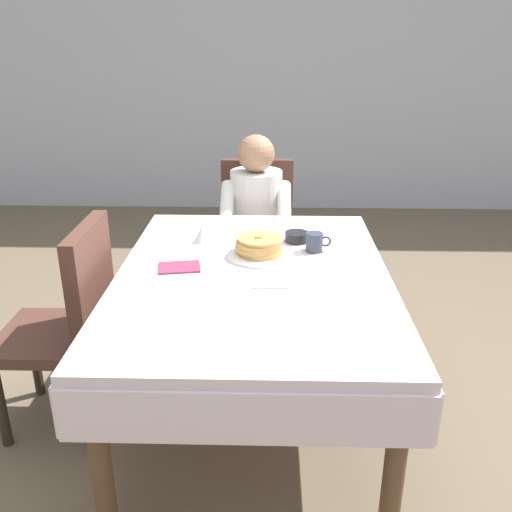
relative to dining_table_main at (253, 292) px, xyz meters
The scene contains 15 objects.
ground_plane 0.65m from the dining_table_main, ahead, with size 14.00×14.00×0.00m, color brown.
back_wall 3.53m from the dining_table_main, 90.00° to the left, with size 12.00×0.16×3.20m, color #B2B7C1.
dining_table_main is the anchor object (origin of this frame).
chair_diner 1.18m from the dining_table_main, 90.69° to the left, with size 0.44×0.45×0.93m.
diner_person 1.01m from the dining_table_main, 90.80° to the left, with size 0.40×0.43×1.12m.
chair_left_side 0.78m from the dining_table_main, behind, with size 0.45×0.44×0.93m.
plate_breakfast 0.20m from the dining_table_main, 82.85° to the left, with size 0.28×0.28×0.02m, color white.
breakfast_stack 0.22m from the dining_table_main, 82.79° to the left, with size 0.21×0.20×0.08m.
cup_coffee 0.38m from the dining_table_main, 42.10° to the left, with size 0.11×0.08×0.08m.
bowl_butter 0.43m from the dining_table_main, 62.01° to the left, with size 0.11×0.11×0.04m, color black.
syrup_pitcher 0.44m from the dining_table_main, 125.92° to the left, with size 0.08×0.08×0.07m.
fork_left_of_plate 0.25m from the dining_table_main, 137.31° to the left, with size 0.18×0.01×0.01m, color silver.
knife_right_of_plate 0.28m from the dining_table_main, 36.18° to the left, with size 0.20×0.01×0.01m, color silver.
spoon_near_edge 0.19m from the dining_table_main, 64.78° to the right, with size 0.15×0.01×0.01m, color silver.
napkin_folded 0.32m from the dining_table_main, behind, with size 0.17×0.12×0.01m, color #8C2D4C.
Camera 1 is at (0.07, -2.05, 1.64)m, focal length 38.72 mm.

